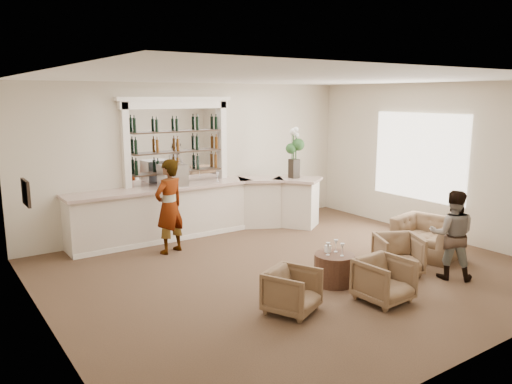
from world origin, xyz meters
TOP-DOWN VIEW (x-y plane):
  - ground at (0.00, 0.00)m, footprint 8.00×8.00m
  - room_shell at (0.16, 0.71)m, footprint 8.04×7.02m
  - bar_counter at (-0.16, 3.00)m, footprint 5.72×1.80m
  - back_bar_alcove at (-0.50, 3.41)m, footprint 2.64×0.25m
  - cocktail_table at (0.20, -0.85)m, footprint 0.65×0.65m
  - sommelier at (-1.28, 2.20)m, footprint 0.78×0.63m
  - guest at (2.00, -1.75)m, footprint 0.91×0.93m
  - armchair_left at (-1.04, -1.31)m, footprint 0.90×0.91m
  - armchair_center at (0.32, -1.79)m, footprint 0.74×0.76m
  - armchair_right at (1.47, -1.09)m, footprint 0.98×0.99m
  - armchair_far at (2.68, -0.80)m, footprint 1.22×1.32m
  - espresso_machine at (-0.81, 3.02)m, footprint 0.55×0.47m
  - flower_vase at (2.00, 2.45)m, footprint 0.31×0.31m
  - wine_glass_bar_left at (-0.84, 2.99)m, footprint 0.07×0.07m
  - wine_glass_bar_right at (0.29, 3.05)m, footprint 0.07×0.07m
  - wine_glass_tbl_a at (0.08, -0.82)m, footprint 0.07×0.07m
  - wine_glass_tbl_b at (0.30, -0.77)m, footprint 0.07×0.07m
  - wine_glass_tbl_c at (0.24, -0.98)m, footprint 0.07×0.07m
  - napkin_holder at (0.18, -0.71)m, footprint 0.08×0.08m

SIDE VIEW (x-z plane):
  - ground at x=0.00m, z-range 0.00..0.00m
  - cocktail_table at x=0.20m, z-range 0.00..0.50m
  - armchair_left at x=-1.04m, z-range 0.00..0.63m
  - armchair_center at x=0.32m, z-range 0.00..0.66m
  - armchair_right at x=1.47m, z-range 0.00..0.67m
  - armchair_far at x=2.68m, z-range 0.00..0.74m
  - napkin_holder at x=0.18m, z-range 0.50..0.62m
  - bar_counter at x=-0.16m, z-range 0.00..1.14m
  - wine_glass_tbl_a at x=0.08m, z-range 0.50..0.71m
  - wine_glass_tbl_b at x=0.30m, z-range 0.50..0.71m
  - wine_glass_tbl_c at x=0.24m, z-range 0.50..0.71m
  - guest at x=2.00m, z-range 0.00..1.50m
  - sommelier at x=-1.28m, z-range 0.00..1.84m
  - wine_glass_bar_left at x=-0.84m, z-range 1.14..1.35m
  - wine_glass_bar_right at x=0.29m, z-range 1.14..1.35m
  - espresso_machine at x=-0.81m, z-range 1.14..1.61m
  - flower_vase at x=2.00m, z-range 1.21..2.39m
  - back_bar_alcove at x=-0.50m, z-range 0.53..3.53m
  - room_shell at x=0.16m, z-range 0.68..4.00m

